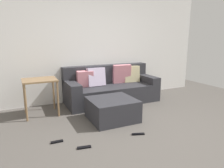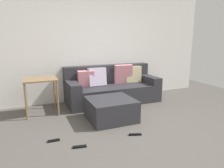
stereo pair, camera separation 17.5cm
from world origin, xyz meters
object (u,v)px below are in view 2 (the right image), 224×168
ottoman (111,109)px  remote_near_ottoman (135,135)px  couch_sectional (112,88)px  side_table (40,84)px  remote_by_storage_bin (80,147)px  remote_under_side_table (54,141)px

ottoman → remote_near_ottoman: (0.10, -0.74, -0.19)m
ottoman → couch_sectional: bearing=66.5°
ottoman → side_table: side_table is taller
remote_by_storage_bin → side_table: bearing=112.1°
remote_near_ottoman → remote_under_side_table: size_ratio=1.13×
ottoman → remote_near_ottoman: 0.77m
couch_sectional → remote_near_ottoman: (-0.35, -1.79, -0.32)m
couch_sectional → remote_under_side_table: size_ratio=12.28×
side_table → remote_near_ottoman: bearing=-51.3°
side_table → remote_near_ottoman: 2.08m
side_table → ottoman: bearing=-35.3°
side_table → remote_by_storage_bin: side_table is taller
remote_by_storage_bin → remote_under_side_table: size_ratio=1.10×
ottoman → remote_by_storage_bin: (-0.79, -0.77, -0.19)m
ottoman → remote_under_side_table: ottoman is taller
side_table → remote_under_side_table: 1.40m
side_table → remote_near_ottoman: side_table is taller
remote_by_storage_bin → ottoman: bearing=53.6°
remote_under_side_table → remote_by_storage_bin: bearing=-45.2°
couch_sectional → remote_near_ottoman: 1.85m
side_table → remote_by_storage_bin: 1.73m
side_table → remote_by_storage_bin: size_ratio=3.72×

